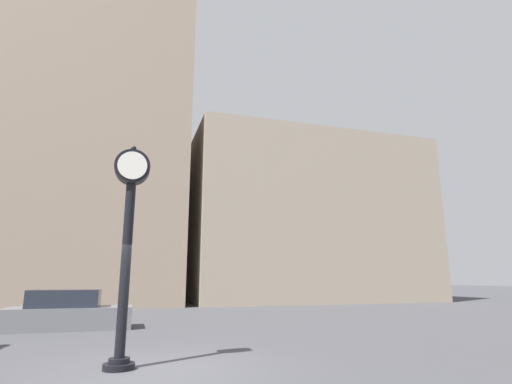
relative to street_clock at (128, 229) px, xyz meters
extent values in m
plane|color=#424247|center=(0.72, -0.35, -2.83)|extent=(200.00, 200.00, 0.00)
cube|color=gray|center=(-4.01, 23.65, 14.75)|extent=(15.20, 12.00, 35.16)
cube|color=gray|center=(14.63, 23.65, 4.00)|extent=(20.16, 12.00, 13.66)
cylinder|color=black|center=(0.00, 0.00, -2.77)|extent=(0.63, 0.63, 0.12)
cylinder|color=black|center=(0.00, 0.00, -2.66)|extent=(0.42, 0.42, 0.10)
cylinder|color=black|center=(0.00, 0.00, -0.80)|extent=(0.21, 0.21, 3.62)
cylinder|color=black|center=(0.00, 0.00, 1.39)|extent=(0.77, 0.35, 0.77)
cylinder|color=white|center=(0.00, -0.18, 1.39)|extent=(0.63, 0.02, 0.63)
cylinder|color=white|center=(0.00, 0.18, 1.39)|extent=(0.63, 0.02, 0.63)
sphere|color=black|center=(0.00, 0.00, 1.84)|extent=(0.12, 0.12, 0.12)
cube|color=slate|center=(-1.91, 7.53, -2.44)|extent=(4.34, 1.82, 0.79)
cube|color=#232833|center=(-2.13, 7.53, -1.73)|extent=(2.39, 1.59, 0.62)
camera|label=1|loc=(0.11, -9.04, -1.06)|focal=28.00mm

